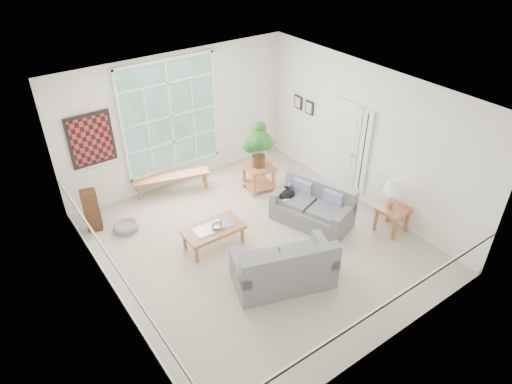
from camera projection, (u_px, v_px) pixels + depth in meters
floor at (258, 244)px, 8.84m from camera, size 5.50×6.00×0.01m
ceiling at (258, 97)px, 7.19m from camera, size 5.50×6.00×0.02m
wall_back at (179, 120)px, 10.06m from camera, size 5.50×0.02×3.00m
wall_front at (391, 275)px, 5.98m from camera, size 5.50×0.02×3.00m
wall_left at (106, 234)px, 6.68m from camera, size 0.02×6.00×3.00m
wall_right at (367, 137)px, 9.35m from camera, size 0.02×6.00×3.00m
window_back at (171, 116)px, 9.85m from camera, size 2.30×0.08×2.40m
entry_door at (342, 146)px, 9.99m from camera, size 0.08×0.90×2.10m
door_sidelight at (364, 153)px, 9.51m from camera, size 0.08×0.26×1.90m
wall_art at (91, 140)px, 9.02m from camera, size 0.90×0.06×1.10m
wall_frame_near at (309, 108)px, 10.50m from camera, size 0.04×0.26×0.32m
wall_frame_far at (298, 102)px, 10.77m from camera, size 0.04×0.26×0.32m
loveseat_right at (312, 205)px, 9.18m from camera, size 1.27×1.75×0.85m
loveseat_front at (283, 262)px, 7.73m from camera, size 1.88×1.36×0.91m
coffee_table at (214, 237)px, 8.68m from camera, size 1.15×0.64×0.43m
pewter_bowl at (217, 226)px, 8.56m from camera, size 0.39×0.39×0.07m
window_bench at (172, 183)px, 10.30m from camera, size 1.72×0.79×0.39m
end_table at (258, 178)px, 10.30m from camera, size 0.70×0.70×0.62m
houseplant at (259, 145)px, 9.85m from camera, size 0.72×0.72×1.01m
side_table at (392, 219)px, 9.04m from camera, size 0.58×0.58×0.55m
table_lamp at (392, 194)px, 8.73m from camera, size 0.41×0.41×0.63m
pet_bed at (126, 227)px, 9.16m from camera, size 0.62×0.62×0.14m
floor_speaker at (91, 210)px, 8.98m from camera, size 0.33×0.29×0.91m
cat at (287, 194)px, 9.34m from camera, size 0.42×0.33×0.18m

